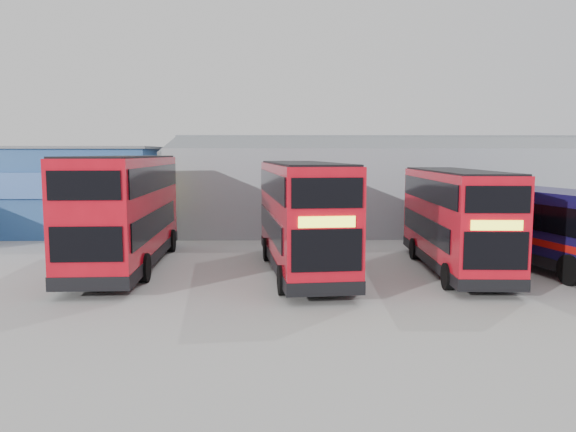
{
  "coord_description": "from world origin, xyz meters",
  "views": [
    {
      "loc": [
        -0.78,
        -16.31,
        4.7
      ],
      "look_at": [
        -0.35,
        7.12,
        2.1
      ],
      "focal_mm": 35.0,
      "sensor_mm": 36.0,
      "label": 1
    }
  ],
  "objects": [
    {
      "name": "ground_plane",
      "position": [
        0.0,
        0.0,
        0.0
      ],
      "size": [
        120.0,
        120.0,
        0.0
      ],
      "primitive_type": "plane",
      "color": "#9B9A96",
      "rests_on": "ground"
    },
    {
      "name": "double_decker_right",
      "position": [
        6.34,
        5.91,
        2.02
      ],
      "size": [
        2.74,
        9.7,
        4.06
      ],
      "rotation": [
        0.0,
        0.0,
        -0.04
      ],
      "color": "red",
      "rests_on": "ground"
    },
    {
      "name": "maintenance_shed",
      "position": [
        8.0,
        20.0,
        2.6
      ],
      "size": [
        30.5,
        12.0,
        5.89
      ],
      "color": "#91969F",
      "rests_on": "ground"
    },
    {
      "name": "single_decker_blue",
      "position": [
        10.34,
        6.77,
        1.6
      ],
      "size": [
        5.01,
        12.19,
        3.23
      ],
      "rotation": [
        0.0,
        0.0,
        3.34
      ],
      "color": "#0E0F3F",
      "rests_on": "ground"
    },
    {
      "name": "double_decker_centre",
      "position": [
        0.19,
        5.71,
        2.18
      ],
      "size": [
        3.54,
        10.53,
        4.37
      ],
      "rotation": [
        0.0,
        0.0,
        0.1
      ],
      "color": "red",
      "rests_on": "ground"
    },
    {
      "name": "double_decker_left",
      "position": [
        -7.03,
        6.73,
        2.3
      ],
      "size": [
        3.09,
        11.02,
        4.62
      ],
      "rotation": [
        0.0,
        0.0,
        3.18
      ],
      "color": "red",
      "rests_on": "ground"
    },
    {
      "name": "office_block",
      "position": [
        -14.0,
        17.99,
        2.58
      ],
      "size": [
        12.3,
        8.32,
        5.12
      ],
      "color": "navy",
      "rests_on": "ground"
    }
  ]
}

